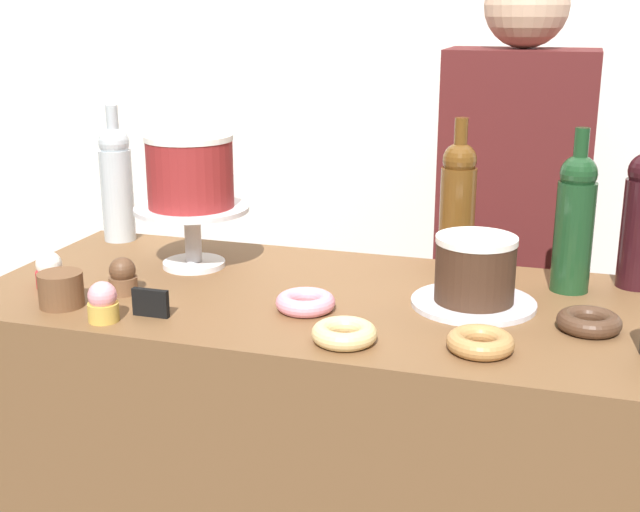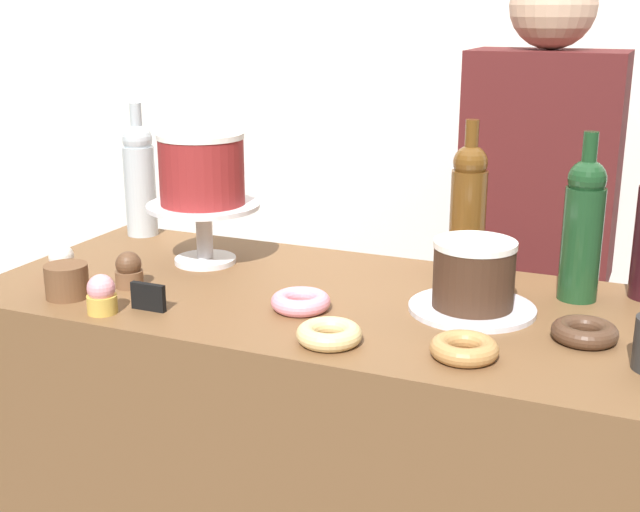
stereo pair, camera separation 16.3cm
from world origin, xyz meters
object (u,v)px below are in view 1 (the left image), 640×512
donut_glazed (344,333)px  price_sign_chalkboard (151,303)px  wine_bottle_clear (117,181)px  cupcake_chocolate (123,277)px  donut_maple (480,342)px  cupcake_strawberry (103,303)px  barista_figure (509,273)px  donut_pink (306,302)px  white_layer_cake (190,171)px  wine_bottle_green (575,220)px  cookie_stack (61,289)px  cupcake_vanilla (49,271)px  cake_stand_pedestal (192,225)px  donut_chocolate (589,322)px  wine_bottle_amber (458,203)px  chocolate_round_cake (475,269)px

donut_glazed → price_sign_chalkboard: price_sign_chalkboard is taller
wine_bottle_clear → donut_glazed: wine_bottle_clear is taller
cupcake_chocolate → donut_maple: cupcake_chocolate is taller
cupcake_strawberry → barista_figure: size_ratio=0.05×
donut_pink → white_layer_cake: bearing=149.2°
wine_bottle_green → price_sign_chalkboard: (-0.73, -0.38, -0.12)m
cookie_stack → barista_figure: 1.13m
donut_glazed → price_sign_chalkboard: 0.37m
cupcake_vanilla → price_sign_chalkboard: cupcake_vanilla is taller
cake_stand_pedestal → price_sign_chalkboard: 0.32m
cupcake_chocolate → donut_glazed: bearing=-13.2°
wine_bottle_green → price_sign_chalkboard: 0.83m
cupcake_strawberry → donut_glazed: size_ratio=0.66×
donut_glazed → barista_figure: 0.87m
cupcake_vanilla → white_layer_cake: bearing=44.7°
donut_chocolate → donut_maple: bearing=-138.6°
wine_bottle_amber → wine_bottle_green: size_ratio=1.00×
cupcake_strawberry → cookie_stack: size_ratio=0.88×
cupcake_vanilla → donut_maple: cupcake_vanilla is taller
donut_pink → barista_figure: bearing=65.9°
wine_bottle_green → chocolate_round_cake: bearing=-139.1°
cupcake_strawberry → barista_figure: 1.09m
donut_pink → cookie_stack: (-0.45, -0.11, 0.02)m
donut_maple → price_sign_chalkboard: (-0.60, -0.01, 0.01)m
white_layer_cake → barista_figure: (0.64, 0.52, -0.32)m
chocolate_round_cake → donut_maple: bearing=-80.0°
chocolate_round_cake → cupcake_vanilla: (-0.83, -0.14, -0.04)m
cookie_stack → cupcake_chocolate: bearing=53.2°
wine_bottle_green → barista_figure: (-0.15, 0.44, -0.26)m
wine_bottle_amber → cupcake_chocolate: 0.71m
white_layer_cake → chocolate_round_cake: white_layer_cake is taller
cake_stand_pedestal → donut_glazed: (0.43, -0.32, -0.08)m
chocolate_round_cake → wine_bottle_amber: bearing=106.8°
cake_stand_pedestal → barista_figure: (0.64, 0.52, -0.20)m
cookie_stack → barista_figure: bearing=46.9°
chocolate_round_cake → wine_bottle_green: wine_bottle_green is taller
white_layer_cake → wine_bottle_green: wine_bottle_green is taller
donut_pink → cupcake_chocolate: bearing=-177.8°
chocolate_round_cake → wine_bottle_clear: wine_bottle_clear is taller
cupcake_vanilla → donut_chocolate: size_ratio=0.66×
donut_chocolate → chocolate_round_cake: bearing=161.8°
wine_bottle_amber → cupcake_chocolate: wine_bottle_amber is taller
white_layer_cake → cupcake_vanilla: white_layer_cake is taller
cookie_stack → white_layer_cake: bearing=67.0°
wine_bottle_amber → wine_bottle_clear: same height
wine_bottle_clear → price_sign_chalkboard: 0.57m
white_layer_cake → cupcake_vanilla: bearing=-135.3°
barista_figure → cupcake_strawberry: bearing=-126.8°
wine_bottle_amber → barista_figure: size_ratio=0.20×
cake_stand_pedestal → chocolate_round_cake: bearing=-6.6°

